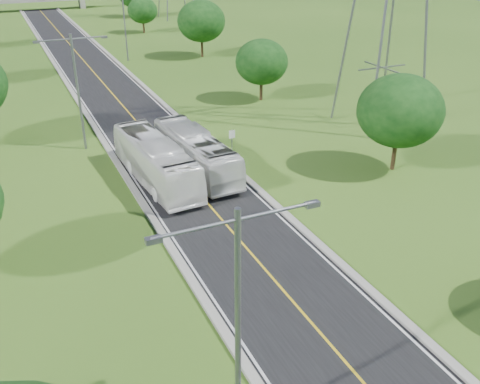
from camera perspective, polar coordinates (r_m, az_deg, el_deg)
name	(u,v)px	position (r m, az deg, el deg)	size (l,w,h in m)	color
ground	(115,97)	(64.83, -13.18, 9.82)	(260.00, 260.00, 0.00)	#315618
road	(104,85)	(70.51, -14.27, 11.04)	(8.00, 150.00, 0.06)	black
curb_left	(70,88)	(69.90, -17.73, 10.55)	(0.50, 150.00, 0.22)	gray
curb_right	(137,80)	(71.34, -10.88, 11.62)	(0.50, 150.00, 0.22)	gray
speed_limit_sign	(232,139)	(45.72, -0.86, 5.71)	(0.55, 0.09, 2.40)	slate
overpass	(38,0)	(142.53, -20.73, 18.64)	(30.00, 3.00, 3.20)	gray
streetlight_near_left	(238,313)	(18.68, -0.23, -12.79)	(5.90, 0.25, 10.00)	slate
streetlight_mid_left	(77,83)	(48.05, -17.00, 11.05)	(5.90, 0.25, 10.00)	slate
streetlight_far_right	(124,19)	(82.06, -12.24, 17.56)	(5.90, 0.25, 10.00)	slate
tree_rb	(400,111)	(43.80, 16.70, 8.30)	(6.72, 6.72, 7.82)	black
tree_rc	(262,62)	(61.12, 2.32, 13.70)	(5.88, 5.88, 6.84)	black
tree_rd	(201,21)	(83.39, -4.15, 17.72)	(7.14, 7.14, 8.30)	black
tree_re	(142,10)	(105.49, -10.37, 18.52)	(5.46, 5.46, 6.35)	black
bus_outbound	(196,152)	(42.68, -4.76, 4.22)	(2.77, 11.82, 3.29)	white
bus_inbound	(156,161)	(41.31, -8.98, 3.30)	(2.86, 12.24, 3.41)	white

